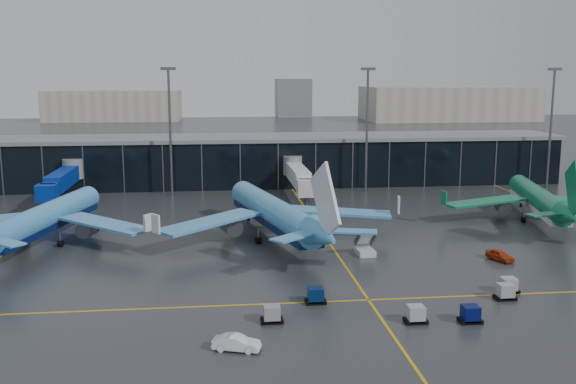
{
  "coord_description": "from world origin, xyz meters",
  "views": [
    {
      "loc": [
        -6.07,
        -79.52,
        23.83
      ],
      "look_at": [
        5.0,
        18.0,
        6.0
      ],
      "focal_mm": 40.0,
      "sensor_mm": 36.0,
      "label": 1
    }
  ],
  "objects": [
    {
      "name": "ground",
      "position": [
        0.0,
        0.0,
        0.0
      ],
      "size": [
        600.0,
        600.0,
        0.0
      ],
      "primitive_type": "plane",
      "color": "#282B2D",
      "rests_on": "ground"
    },
    {
      "name": "terminal_pier",
      "position": [
        0.0,
        62.0,
        5.42
      ],
      "size": [
        142.0,
        17.0,
        10.7
      ],
      "color": "black",
      "rests_on": "ground"
    },
    {
      "name": "jet_bridges",
      "position": [
        -35.0,
        42.99,
        4.55
      ],
      "size": [
        94.0,
        27.5,
        7.2
      ],
      "color": "#595B60",
      "rests_on": "ground"
    },
    {
      "name": "flood_masts",
      "position": [
        5.0,
        50.0,
        13.81
      ],
      "size": [
        203.0,
        0.5,
        25.5
      ],
      "color": "#595B60",
      "rests_on": "ground"
    },
    {
      "name": "distant_hangars",
      "position": [
        49.94,
        270.08,
        8.79
      ],
      "size": [
        260.0,
        71.0,
        22.0
      ],
      "color": "#B2AD99",
      "rests_on": "ground"
    },
    {
      "name": "taxi_lines",
      "position": [
        10.0,
        10.61,
        0.01
      ],
      "size": [
        220.0,
        120.0,
        0.02
      ],
      "color": "gold",
      "rests_on": "ground"
    },
    {
      "name": "airliner_arkefly",
      "position": [
        -30.4,
        13.91,
        6.12
      ],
      "size": [
        42.76,
        46.45,
        12.23
      ],
      "primitive_type": null,
      "rotation": [
        0.0,
        0.0,
        -0.22
      ],
      "color": "#3F91D0",
      "rests_on": "ground"
    },
    {
      "name": "airliner_klm_near",
      "position": [
        2.11,
        12.62,
        6.57
      ],
      "size": [
        46.64,
        50.47,
        13.14
      ],
      "primitive_type": null,
      "rotation": [
        0.0,
        0.0,
        0.24
      ],
      "color": "#3E92CC",
      "rests_on": "ground"
    },
    {
      "name": "airliner_aer_lingus",
      "position": [
        47.18,
        19.86,
        5.86
      ],
      "size": [
        41.29,
        44.75,
        11.71
      ],
      "primitive_type": null,
      "rotation": [
        0.0,
        0.0,
        -0.23
      ],
      "color": "#0D6D44",
      "rests_on": "ground"
    },
    {
      "name": "baggage_carts",
      "position": [
        14.26,
        -18.39,
        0.76
      ],
      "size": [
        29.2,
        9.5,
        1.7
      ],
      "color": "black",
      "rests_on": "ground"
    },
    {
      "name": "mobile_airstair",
      "position": [
        13.72,
        2.49,
        0.77
      ],
      "size": [
        2.37,
        3.31,
        3.45
      ],
      "rotation": [
        0.0,
        0.0,
        0.05
      ],
      "color": "silver",
      "rests_on": "ground"
    },
    {
      "name": "service_van_red",
      "position": [
        30.65,
        -2.18,
        0.7
      ],
      "size": [
        2.98,
        4.41,
        1.39
      ],
      "primitive_type": "imported",
      "rotation": [
        0.0,
        0.0,
        0.36
      ],
      "color": "#AB300D",
      "rests_on": "ground"
    },
    {
      "name": "service_van_white",
      "position": [
        -4.59,
        -26.31,
        0.7
      ],
      "size": [
        4.49,
        2.62,
        1.4
      ],
      "primitive_type": "imported",
      "rotation": [
        0.0,
        0.0,
        1.28
      ],
      "color": "white",
      "rests_on": "ground"
    }
  ]
}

